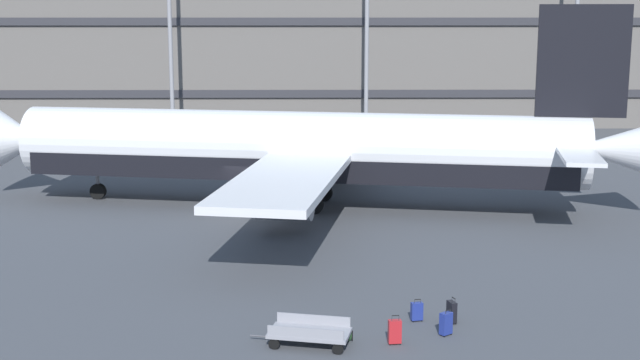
{
  "coord_description": "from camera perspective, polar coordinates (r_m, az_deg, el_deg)",
  "views": [
    {
      "loc": [
        3.44,
        -44.7,
        10.62
      ],
      "look_at": [
        3.87,
        -5.5,
        3.0
      ],
      "focal_mm": 48.61,
      "sensor_mm": 36.0,
      "label": 1
    }
  ],
  "objects": [
    {
      "name": "suitcase_purple",
      "position": [
        28.6,
        4.94,
        -9.9
      ],
      "size": [
        0.44,
        0.28,
        1.01
      ],
      "color": "#B21E23",
      "rests_on": "ground_plane"
    },
    {
      "name": "airliner",
      "position": [
        47.5,
        -0.99,
        2.01
      ],
      "size": [
        37.15,
        30.11,
        11.01
      ],
      "color": "silver",
      "rests_on": "ground_plane"
    },
    {
      "name": "light_mast_center_right",
      "position": [
        74.67,
        3.12,
        11.69
      ],
      "size": [
        1.8,
        0.5,
        19.76
      ],
      "color": "gray",
      "rests_on": "ground_plane"
    },
    {
      "name": "backpack_silver",
      "position": [
        28.84,
        1.86,
        -10.18
      ],
      "size": [
        0.38,
        0.37,
        0.47
      ],
      "color": "#264C26",
      "rests_on": "ground_plane"
    },
    {
      "name": "terminal_structure",
      "position": [
        90.11,
        -2.86,
        10.45
      ],
      "size": [
        148.14,
        21.5,
        19.56
      ],
      "color": "#605B56",
      "rests_on": "ground_plane"
    },
    {
      "name": "suitcase_scuffed",
      "position": [
        30.72,
        6.39,
        -8.58
      ],
      "size": [
        0.44,
        0.29,
        0.83
      ],
      "color": "navy",
      "rests_on": "ground_plane"
    },
    {
      "name": "ground_plane",
      "position": [
        46.07,
        -4.9,
        -2.37
      ],
      "size": [
        600.0,
        600.0,
        0.0
      ],
      "primitive_type": "plane",
      "color": "#424449"
    },
    {
      "name": "suitcase_teal",
      "position": [
        30.68,
        8.66,
        -8.56
      ],
      "size": [
        0.33,
        0.48,
        0.91
      ],
      "color": "black",
      "rests_on": "ground_plane"
    },
    {
      "name": "baggage_cart",
      "position": [
        28.42,
        -0.71,
        -10.02
      ],
      "size": [
        3.37,
        1.83,
        0.82
      ],
      "color": "gray",
      "rests_on": "ground_plane"
    },
    {
      "name": "suitcase_upright",
      "position": [
        29.54,
        8.29,
        -9.32
      ],
      "size": [
        0.48,
        0.45,
        0.91
      ],
      "color": "navy",
      "rests_on": "ground_plane"
    }
  ]
}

